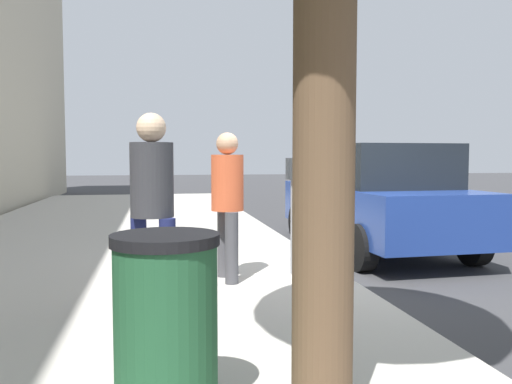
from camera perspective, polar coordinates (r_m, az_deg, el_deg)
ground_plane at (r=6.92m, az=8.39°, el=-9.34°), size 80.00×80.00×0.00m
sidewalk_slab at (r=6.58m, az=-17.49°, el=-9.49°), size 28.00×6.00×0.15m
parking_meter at (r=6.34m, az=4.12°, el=0.15°), size 0.36×0.12×1.41m
pedestrian_at_meter at (r=6.00m, az=-3.13°, el=-0.28°), size 0.52×0.37×1.70m
pedestrian_bystander at (r=4.92m, az=-11.26°, el=-0.14°), size 0.45×0.42×1.83m
parked_sedan_near at (r=8.90m, az=12.99°, el=-0.63°), size 4.47×2.10×1.77m
trash_bin at (r=2.97m, az=-9.77°, el=-14.15°), size 0.59×0.59×1.01m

